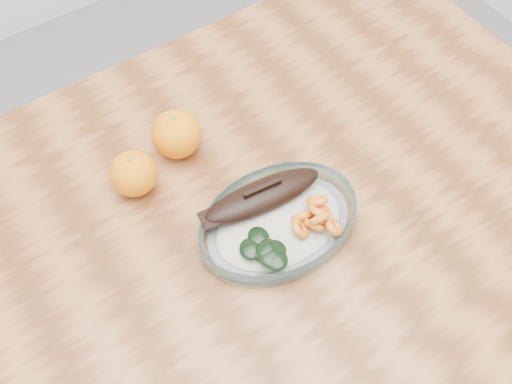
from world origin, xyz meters
The scene contains 5 objects.
ground centered at (0.00, 0.00, 0.00)m, with size 3.00×3.00×0.00m, color slate.
dining_table centered at (0.00, 0.00, 0.65)m, with size 1.20×0.80×0.75m.
plated_meal centered at (0.03, -0.04, 0.77)m, with size 0.46×0.46×0.08m.
orange_left centered at (-0.11, 0.14, 0.79)m, with size 0.07×0.07×0.07m, color orange.
orange_right centered at (-0.02, 0.17, 0.79)m, with size 0.08×0.08×0.08m, color orange.
Camera 1 is at (-0.27, -0.43, 1.56)m, focal length 45.00 mm.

